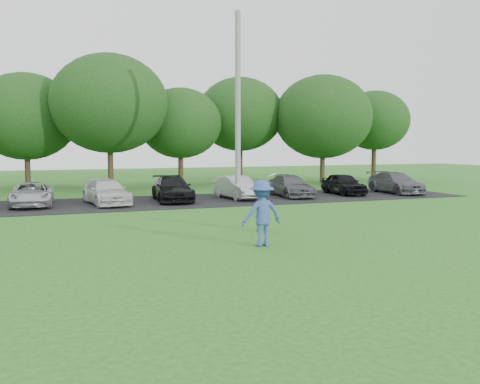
% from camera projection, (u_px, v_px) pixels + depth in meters
% --- Properties ---
extents(ground, '(100.00, 100.00, 0.00)m').
position_uv_depth(ground, '(284.00, 248.00, 15.06)').
color(ground, '#25631C').
rests_on(ground, ground).
extents(parking_lot, '(32.00, 6.50, 0.03)m').
position_uv_depth(parking_lot, '(173.00, 201.00, 27.15)').
color(parking_lot, black).
rests_on(parking_lot, ground).
extents(utility_pole, '(0.28, 0.28, 9.52)m').
position_uv_depth(utility_pole, '(238.00, 107.00, 26.89)').
color(utility_pole, gray).
rests_on(utility_pole, ground).
extents(frisbee_player, '(1.28, 0.80, 2.10)m').
position_uv_depth(frisbee_player, '(262.00, 213.00, 15.35)').
color(frisbee_player, '#38559F').
rests_on(frisbee_player, ground).
extents(camera_bystander, '(0.65, 0.51, 1.56)m').
position_uv_depth(camera_bystander, '(262.00, 208.00, 17.96)').
color(camera_bystander, black).
rests_on(camera_bystander, ground).
extents(parked_cars, '(28.72, 5.12, 1.24)m').
position_uv_depth(parked_cars, '(159.00, 190.00, 26.82)').
color(parked_cars, '#B6B8BD').
rests_on(parked_cars, parking_lot).
extents(tree_row, '(42.39, 9.85, 8.64)m').
position_uv_depth(tree_row, '(160.00, 115.00, 36.32)').
color(tree_row, '#38281C').
rests_on(tree_row, ground).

